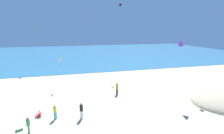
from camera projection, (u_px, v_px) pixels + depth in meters
ground_plane at (109, 104)px, 20.48m from camera, size 120.00×120.00×0.00m
ocean_water at (81, 53)px, 63.08m from camera, size 120.00×60.00×0.05m
beach_chair_far_right at (39, 114)px, 17.44m from camera, size 0.62×0.63×0.53m
cooler_box at (19, 129)px, 15.07m from camera, size 0.64×0.60×0.23m
person_0 at (55, 111)px, 16.81m from camera, size 0.41×0.41×1.48m
person_1 at (28, 124)px, 14.48m from camera, size 0.37×0.37×1.48m
person_2 at (117, 88)px, 23.18m from camera, size 0.42×0.42×1.64m
person_5 at (81, 110)px, 16.87m from camera, size 0.43×0.43×1.66m
kite_purple at (181, 43)px, 20.41m from camera, size 1.07×1.10×1.53m
kite_yellow at (60, 59)px, 25.16m from camera, size 0.39×1.17×1.55m
kite_black at (120, 5)px, 32.46m from camera, size 0.55×0.37×1.40m
kite_green at (35, 29)px, 35.20m from camera, size 0.32×0.81×1.77m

